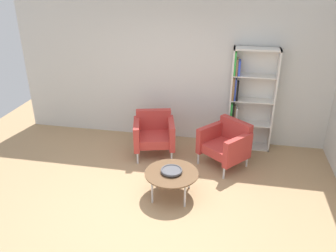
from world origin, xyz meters
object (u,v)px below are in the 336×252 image
coffee_table_low (172,174)px  armchair_by_bookshelf (154,133)px  decorative_bowl (172,170)px  armchair_near_window (226,143)px  bookshelf_tall (248,101)px

coffee_table_low → armchair_by_bookshelf: bearing=114.3°
decorative_bowl → armchair_by_bookshelf: 1.34m
decorative_bowl → armchair_by_bookshelf: (-0.55, 1.22, -0.02)m
decorative_bowl → armchair_near_window: 1.31m
bookshelf_tall → armchair_near_window: (-0.32, -0.77, -0.52)m
bookshelf_tall → coffee_table_low: bearing=-120.4°
bookshelf_tall → armchair_by_bookshelf: bookshelf_tall is taller
coffee_table_low → decorative_bowl: 0.06m
bookshelf_tall → decorative_bowl: bearing=-120.4°
bookshelf_tall → coffee_table_low: 2.20m
coffee_table_low → armchair_near_window: size_ratio=0.84×
coffee_table_low → decorative_bowl: bearing=0.0°
coffee_table_low → armchair_by_bookshelf: size_ratio=0.94×
coffee_table_low → bookshelf_tall: bearing=59.6°
bookshelf_tall → armchair_near_window: bookshelf_tall is taller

